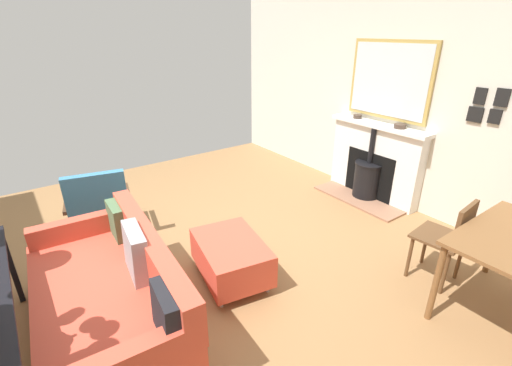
# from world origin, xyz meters

# --- Properties ---
(ground_plane) EXTENTS (5.72, 5.99, 0.01)m
(ground_plane) POSITION_xyz_m (0.00, 0.00, -0.00)
(ground_plane) COLOR olive
(wall_left) EXTENTS (0.12, 5.99, 2.76)m
(wall_left) POSITION_xyz_m (-2.86, 0.00, 1.38)
(wall_left) COLOR silver
(wall_left) RESTS_ON ground
(fireplace) EXTENTS (0.57, 1.41, 1.04)m
(fireplace) POSITION_xyz_m (-2.67, 0.04, 0.45)
(fireplace) COLOR #93664C
(fireplace) RESTS_ON ground
(mirror_over_mantel) EXTENTS (0.04, 1.14, 0.95)m
(mirror_over_mantel) POSITION_xyz_m (-2.77, 0.04, 1.58)
(mirror_over_mantel) COLOR tan
(mantel_bowl_near) EXTENTS (0.12, 0.12, 0.05)m
(mantel_bowl_near) POSITION_xyz_m (-2.68, -0.31, 1.07)
(mantel_bowl_near) COLOR #47382D
(mantel_bowl_near) RESTS_ON fireplace
(mantel_bowl_far) EXTENTS (0.14, 0.14, 0.05)m
(mantel_bowl_far) POSITION_xyz_m (-2.68, 0.34, 1.07)
(mantel_bowl_far) COLOR #47382D
(mantel_bowl_far) RESTS_ON fireplace
(sofa) EXTENTS (1.03, 1.86, 0.80)m
(sofa) POSITION_xyz_m (0.91, 0.41, 0.34)
(sofa) COLOR #B2B2B7
(sofa) RESTS_ON ground
(ottoman) EXTENTS (0.68, 0.87, 0.40)m
(ottoman) POSITION_xyz_m (-0.14, 0.43, 0.24)
(ottoman) COLOR #B2B2B7
(ottoman) RESTS_ON ground
(armchair_accent) EXTENTS (0.78, 0.70, 0.82)m
(armchair_accent) POSITION_xyz_m (0.63, -1.05, 0.44)
(armchair_accent) COLOR #4C3321
(armchair_accent) RESTS_ON ground
(dining_chair_near_fireplace) EXTENTS (0.44, 0.44, 0.83)m
(dining_chair_near_fireplace) POSITION_xyz_m (-1.69, 1.60, 0.50)
(dining_chair_near_fireplace) COLOR brown
(dining_chair_near_fireplace) RESTS_ON ground
(photo_gallery_row) EXTENTS (0.02, 0.34, 0.37)m
(photo_gallery_row) POSITION_xyz_m (-2.79, 1.21, 1.44)
(photo_gallery_row) COLOR black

